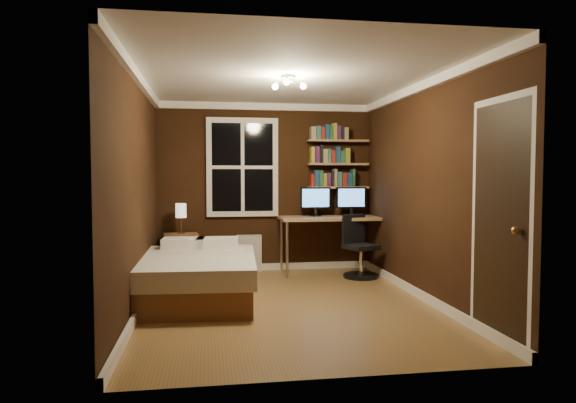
{
  "coord_description": "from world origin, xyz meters",
  "views": [
    {
      "loc": [
        -0.85,
        -5.57,
        1.44
      ],
      "look_at": [
        0.08,
        0.45,
        1.12
      ],
      "focal_mm": 32.0,
      "sensor_mm": 36.0,
      "label": 1
    }
  ],
  "objects": [
    {
      "name": "floor",
      "position": [
        0.0,
        0.0,
        0.0
      ],
      "size": [
        4.2,
        4.2,
        0.0
      ],
      "primitive_type": "plane",
      "color": "brown",
      "rests_on": "ground"
    },
    {
      "name": "wall_left",
      "position": [
        -1.6,
        0.0,
        1.25
      ],
      "size": [
        0.04,
        4.2,
        2.5
      ],
      "primitive_type": "cube",
      "color": "black",
      "rests_on": "ground"
    },
    {
      "name": "desk",
      "position": [
        1.04,
        1.75,
        0.77
      ],
      "size": [
        1.74,
        0.65,
        0.83
      ],
      "color": "#A1794E",
      "rests_on": "ground"
    },
    {
      "name": "bed",
      "position": [
        -1.0,
        0.38,
        0.27
      ],
      "size": [
        1.45,
        1.94,
        0.63
      ],
      "rotation": [
        0.0,
        0.0,
        -0.06
      ],
      "color": "brown",
      "rests_on": "ground"
    },
    {
      "name": "monitor_left",
      "position": [
        0.71,
        1.84,
        1.04
      ],
      "size": [
        0.45,
        0.12,
        0.43
      ],
      "primitive_type": null,
      "color": "black",
      "rests_on": "desk"
    },
    {
      "name": "bedside_lamp",
      "position": [
        -1.24,
        1.8,
        0.82
      ],
      "size": [
        0.15,
        0.15,
        0.44
      ],
      "primitive_type": null,
      "color": "beige",
      "rests_on": "nightstand"
    },
    {
      "name": "desk_lamp",
      "position": [
        1.8,
        1.57,
        1.05
      ],
      "size": [
        0.14,
        0.32,
        0.44
      ],
      "primitive_type": null,
      "color": "silver",
      "rests_on": "desk"
    },
    {
      "name": "ceiling_fixture",
      "position": [
        0.0,
        -0.1,
        2.4
      ],
      "size": [
        0.44,
        0.44,
        0.18
      ],
      "primitive_type": null,
      "color": "beige",
      "rests_on": "ceiling"
    },
    {
      "name": "bookshelf_upper",
      "position": [
        1.08,
        1.98,
        1.95
      ],
      "size": [
        0.92,
        0.22,
        0.03
      ],
      "primitive_type": "cube",
      "color": "#A1794E",
      "rests_on": "wall_back"
    },
    {
      "name": "door",
      "position": [
        1.59,
        -1.55,
        1.02
      ],
      "size": [
        0.03,
        0.82,
        2.05
      ],
      "primitive_type": null,
      "color": "black",
      "rests_on": "ground"
    },
    {
      "name": "books_row_upper",
      "position": [
        1.08,
        1.98,
        2.08
      ],
      "size": [
        0.54,
        0.16,
        0.23
      ],
      "primitive_type": null,
      "color": "#285D39",
      "rests_on": "bookshelf_upper"
    },
    {
      "name": "nightstand",
      "position": [
        -1.24,
        1.8,
        0.3
      ],
      "size": [
        0.53,
        0.53,
        0.6
      ],
      "primitive_type": "cube",
      "rotation": [
        0.0,
        0.0,
        0.12
      ],
      "color": "brown",
      "rests_on": "ground"
    },
    {
      "name": "office_chair",
      "position": [
        1.23,
        1.34,
        0.32
      ],
      "size": [
        0.51,
        0.51,
        0.88
      ],
      "rotation": [
        0.0,
        0.0,
        0.37
      ],
      "color": "black",
      "rests_on": "ground"
    },
    {
      "name": "books_row_lower",
      "position": [
        1.08,
        1.98,
        1.38
      ],
      "size": [
        0.66,
        0.16,
        0.23
      ],
      "primitive_type": null,
      "color": "maroon",
      "rests_on": "bookshelf_lower"
    },
    {
      "name": "books_row_middle",
      "position": [
        1.08,
        1.98,
        1.73
      ],
      "size": [
        0.54,
        0.16,
        0.23
      ],
      "primitive_type": null,
      "color": "navy",
      "rests_on": "bookshelf_middle"
    },
    {
      "name": "bookshelf_lower",
      "position": [
        1.08,
        1.98,
        1.25
      ],
      "size": [
        0.92,
        0.22,
        0.03
      ],
      "primitive_type": "cube",
      "color": "#A1794E",
      "rests_on": "wall_back"
    },
    {
      "name": "monitor_right",
      "position": [
        1.25,
        1.84,
        1.04
      ],
      "size": [
        0.45,
        0.12,
        0.43
      ],
      "primitive_type": null,
      "color": "black",
      "rests_on": "desk"
    },
    {
      "name": "wall_right",
      "position": [
        1.6,
        0.0,
        1.25
      ],
      "size": [
        0.04,
        4.2,
        2.5
      ],
      "primitive_type": "cube",
      "color": "black",
      "rests_on": "ground"
    },
    {
      "name": "bookshelf_middle",
      "position": [
        1.08,
        1.98,
        1.6
      ],
      "size": [
        0.92,
        0.22,
        0.03
      ],
      "primitive_type": "cube",
      "color": "#A1794E",
      "rests_on": "wall_back"
    },
    {
      "name": "door_knob",
      "position": [
        1.55,
        -1.85,
        1.0
      ],
      "size": [
        0.06,
        0.06,
        0.06
      ],
      "primitive_type": "sphere",
      "color": "gold",
      "rests_on": "door"
    },
    {
      "name": "wall_back",
      "position": [
        0.0,
        2.1,
        1.25
      ],
      "size": [
        3.2,
        0.04,
        2.5
      ],
      "primitive_type": "cube",
      "color": "black",
      "rests_on": "ground"
    },
    {
      "name": "radiator",
      "position": [
        -0.26,
        2.0,
        0.27
      ],
      "size": [
        0.36,
        0.13,
        0.55
      ],
      "primitive_type": "cube",
      "color": "silver",
      "rests_on": "ground"
    },
    {
      "name": "ceiling",
      "position": [
        0.0,
        0.0,
        2.5
      ],
      "size": [
        3.2,
        4.2,
        0.02
      ],
      "primitive_type": "cube",
      "color": "white",
      "rests_on": "wall_back"
    },
    {
      "name": "window",
      "position": [
        -0.35,
        2.06,
        1.55
      ],
      "size": [
        1.06,
        0.06,
        1.46
      ],
      "primitive_type": "cube",
      "color": "white",
      "rests_on": "wall_back"
    }
  ]
}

